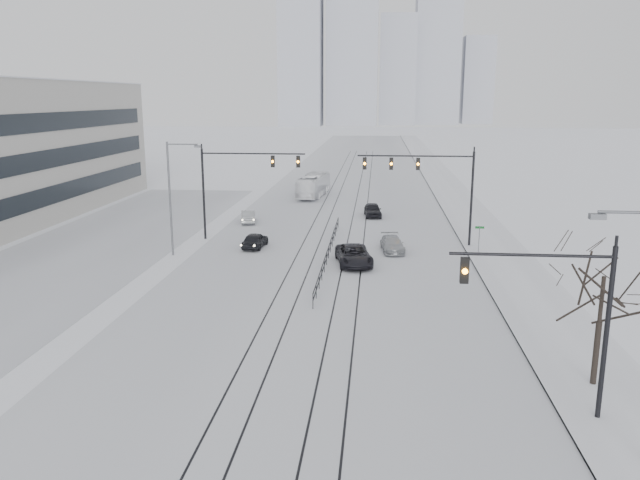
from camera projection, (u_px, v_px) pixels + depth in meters
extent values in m
cube|color=silver|center=(347.00, 198.00, 77.86)|extent=(22.00, 260.00, 0.02)
cube|color=white|center=(457.00, 199.00, 76.65)|extent=(5.00, 260.00, 0.16)
cube|color=gray|center=(437.00, 199.00, 76.87)|extent=(0.10, 260.00, 0.12)
cube|color=silver|center=(109.00, 239.00, 55.37)|extent=(14.00, 60.00, 0.03)
cube|color=black|center=(309.00, 231.00, 58.68)|extent=(0.10, 180.00, 0.01)
cube|color=black|center=(324.00, 231.00, 58.55)|extent=(0.10, 180.00, 0.01)
cube|color=black|center=(350.00, 232.00, 58.34)|extent=(0.10, 180.00, 0.01)
cube|color=black|center=(365.00, 232.00, 58.22)|extent=(0.10, 180.00, 0.01)
cube|color=black|center=(15.00, 160.00, 54.52)|extent=(0.08, 58.00, 12.00)
cube|color=#A5A9B5|center=(301.00, 61.00, 268.50)|extent=(18.00, 18.00, 55.00)
cube|color=#A5A9B5|center=(353.00, 42.00, 272.41)|extent=(22.00, 22.00, 72.00)
cube|color=#A5A9B5|center=(398.00, 71.00, 281.08)|extent=(16.00, 16.00, 48.00)
cube|color=#A5A9B5|center=(437.00, 53.00, 285.46)|extent=(20.00, 20.00, 64.00)
cube|color=#A5A9B5|center=(477.00, 81.00, 294.13)|extent=(14.00, 14.00, 40.00)
cylinder|color=black|center=(606.00, 336.00, 23.57)|extent=(0.20, 0.20, 7.00)
cylinder|color=black|center=(531.00, 255.00, 23.14)|extent=(6.00, 0.12, 0.12)
cube|color=black|center=(464.00, 270.00, 23.50)|extent=(0.32, 0.24, 1.00)
sphere|color=orange|center=(465.00, 271.00, 23.36)|extent=(0.22, 0.22, 0.22)
cylinder|color=black|center=(471.00, 200.00, 51.68)|extent=(0.20, 0.20, 8.00)
cylinder|color=black|center=(415.00, 156.00, 51.30)|extent=(9.50, 0.12, 0.12)
cube|color=black|center=(365.00, 163.00, 51.81)|extent=(0.32, 0.24, 1.00)
sphere|color=orange|center=(365.00, 164.00, 51.68)|extent=(0.22, 0.22, 0.22)
cube|color=black|center=(391.00, 164.00, 51.62)|extent=(0.32, 0.24, 1.00)
sphere|color=orange|center=(391.00, 164.00, 51.48)|extent=(0.22, 0.22, 0.22)
cube|color=black|center=(418.00, 164.00, 51.42)|extent=(0.32, 0.24, 1.00)
sphere|color=orange|center=(418.00, 164.00, 51.29)|extent=(0.22, 0.22, 0.22)
cylinder|color=black|center=(204.00, 194.00, 54.70)|extent=(0.20, 0.20, 8.00)
cylinder|color=black|center=(253.00, 154.00, 53.49)|extent=(9.00, 0.12, 0.12)
cube|color=black|center=(298.00, 162.00, 53.29)|extent=(0.32, 0.24, 1.00)
sphere|color=orange|center=(298.00, 162.00, 53.15)|extent=(0.22, 0.22, 0.22)
cube|color=black|center=(273.00, 161.00, 53.49)|extent=(0.32, 0.24, 1.00)
sphere|color=orange|center=(273.00, 162.00, 53.35)|extent=(0.22, 0.22, 0.22)
cylinder|color=#595B60|center=(638.00, 212.00, 19.52)|extent=(2.40, 0.10, 0.10)
cube|color=#595B60|center=(597.00, 216.00, 19.66)|extent=(0.50, 0.25, 0.18)
cylinder|color=#595B60|center=(170.00, 199.00, 48.85)|extent=(0.16, 0.16, 9.00)
cylinder|color=#595B60|center=(182.00, 144.00, 47.78)|extent=(2.40, 0.10, 0.10)
cube|color=#595B60|center=(198.00, 146.00, 47.71)|extent=(0.50, 0.25, 0.18)
cylinder|color=black|center=(596.00, 355.00, 26.85)|extent=(0.26, 0.26, 3.00)
cylinder|color=black|center=(601.00, 305.00, 26.35)|extent=(0.18, 0.18, 2.50)
cube|color=black|center=(329.00, 247.00, 48.53)|extent=(0.06, 24.00, 0.06)
cube|color=black|center=(329.00, 252.00, 48.62)|extent=(0.06, 24.00, 0.06)
cylinder|color=#595B60|center=(479.00, 241.00, 49.37)|extent=(0.06, 0.06, 2.40)
cube|color=#0C4C19|center=(480.00, 227.00, 49.12)|extent=(0.70, 0.04, 0.18)
imported|color=black|center=(255.00, 240.00, 52.08)|extent=(1.87, 3.93, 1.30)
imported|color=#999DA0|center=(248.00, 217.00, 62.51)|extent=(2.04, 4.02, 1.27)
imported|color=black|center=(354.00, 255.00, 46.80)|extent=(3.28, 5.57, 1.45)
imported|color=#A0A4A8|center=(392.00, 244.00, 50.84)|extent=(2.14, 4.37, 1.22)
imported|color=black|center=(373.00, 210.00, 65.73)|extent=(2.06, 4.27, 1.41)
imported|color=white|center=(314.00, 186.00, 78.83)|extent=(3.48, 10.34, 2.82)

